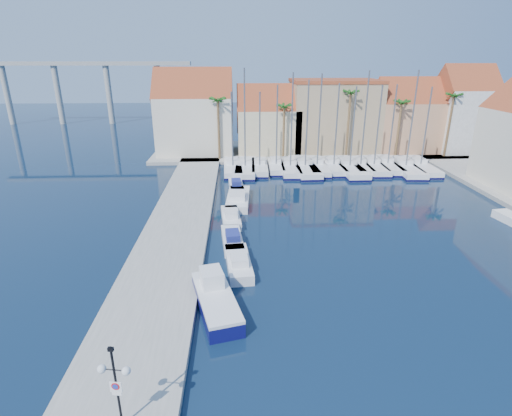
% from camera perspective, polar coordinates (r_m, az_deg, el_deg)
% --- Properties ---
extents(ground, '(260.00, 260.00, 0.00)m').
position_cam_1_polar(ground, '(24.96, 5.44, -17.35)').
color(ground, black).
rests_on(ground, ground).
extents(quay_west, '(6.00, 77.00, 0.50)m').
position_cam_1_polar(quay_west, '(36.68, -11.62, -4.04)').
color(quay_west, gray).
rests_on(quay_west, ground).
extents(shore_north, '(54.00, 16.00, 0.50)m').
position_cam_1_polar(shore_north, '(70.34, 8.25, 8.12)').
color(shore_north, gray).
rests_on(shore_north, ground).
extents(lamp_post, '(1.40, 0.54, 4.15)m').
position_cam_1_polar(lamp_post, '(18.52, -19.53, -21.63)').
color(lamp_post, black).
rests_on(lamp_post, quay_west).
extents(fishing_boat, '(3.68, 6.76, 2.25)m').
position_cam_1_polar(fishing_boat, '(26.55, -5.81, -12.77)').
color(fishing_boat, '#0D0D4F').
rests_on(fishing_boat, ground).
extents(motorboat_west_0, '(2.28, 5.68, 1.40)m').
position_cam_1_polar(motorboat_west_0, '(31.08, -2.49, -7.83)').
color(motorboat_west_0, white).
rests_on(motorboat_west_0, ground).
extents(motorboat_west_1, '(2.11, 5.29, 1.40)m').
position_cam_1_polar(motorboat_west_1, '(34.87, -3.40, -4.51)').
color(motorboat_west_1, white).
rests_on(motorboat_west_1, ground).
extents(motorboat_west_2, '(2.14, 5.41, 1.40)m').
position_cam_1_polar(motorboat_west_2, '(39.58, -3.62, -1.35)').
color(motorboat_west_2, white).
rests_on(motorboat_west_2, ground).
extents(motorboat_west_3, '(2.85, 7.63, 1.40)m').
position_cam_1_polar(motorboat_west_3, '(44.86, -2.58, 1.38)').
color(motorboat_west_3, white).
rests_on(motorboat_west_3, ground).
extents(motorboat_west_4, '(1.99, 5.18, 1.40)m').
position_cam_1_polar(motorboat_west_4, '(49.36, -2.85, 3.20)').
color(motorboat_west_4, white).
rests_on(motorboat_west_4, ground).
extents(sailboat_0, '(2.81, 9.66, 11.09)m').
position_cam_1_polar(sailboat_0, '(57.70, -3.33, 5.85)').
color(sailboat_0, white).
rests_on(sailboat_0, ground).
extents(sailboat_1, '(3.22, 10.66, 14.09)m').
position_cam_1_polar(sailboat_1, '(57.50, -1.54, 5.85)').
color(sailboat_1, white).
rests_on(sailboat_1, ground).
extents(sailboat_2, '(2.61, 8.66, 11.04)m').
position_cam_1_polar(sailboat_2, '(57.67, 0.52, 5.89)').
color(sailboat_2, white).
rests_on(sailboat_2, ground).
extents(sailboat_3, '(2.32, 8.12, 11.93)m').
position_cam_1_polar(sailboat_3, '(58.27, 2.87, 6.05)').
color(sailboat_3, white).
rests_on(sailboat_3, ground).
extents(sailboat_4, '(2.94, 9.95, 13.53)m').
position_cam_1_polar(sailboat_4, '(57.78, 4.87, 5.86)').
color(sailboat_4, white).
rests_on(sailboat_4, ground).
extents(sailboat_5, '(3.37, 11.54, 12.60)m').
position_cam_1_polar(sailboat_5, '(58.24, 6.90, 5.87)').
color(sailboat_5, white).
rests_on(sailboat_5, ground).
extents(sailboat_6, '(2.96, 10.07, 13.36)m').
position_cam_1_polar(sailboat_6, '(58.88, 8.62, 5.98)').
color(sailboat_6, white).
rests_on(sailboat_6, ground).
extents(sailboat_7, '(2.45, 9.19, 12.13)m').
position_cam_1_polar(sailboat_7, '(59.34, 10.92, 5.95)').
color(sailboat_7, white).
rests_on(sailboat_7, ground).
extents(sailboat_8, '(3.27, 11.55, 11.77)m').
position_cam_1_polar(sailboat_8, '(59.19, 13.06, 5.71)').
color(sailboat_8, white).
rests_on(sailboat_8, ground).
extents(sailboat_9, '(2.62, 8.91, 13.75)m').
position_cam_1_polar(sailboat_9, '(60.13, 14.58, 5.88)').
color(sailboat_9, white).
rests_on(sailboat_9, ground).
extents(sailboat_10, '(3.03, 9.99, 11.90)m').
position_cam_1_polar(sailboat_10, '(60.83, 16.34, 5.83)').
color(sailboat_10, white).
rests_on(sailboat_10, ground).
extents(sailboat_11, '(2.88, 9.92, 11.93)m').
position_cam_1_polar(sailboat_11, '(61.93, 18.12, 5.89)').
color(sailboat_11, white).
rests_on(sailboat_11, ground).
extents(sailboat_12, '(3.74, 11.44, 13.83)m').
position_cam_1_polar(sailboat_12, '(61.60, 20.41, 5.54)').
color(sailboat_12, white).
rests_on(sailboat_12, ground).
extents(sailboat_13, '(2.94, 10.47, 11.66)m').
position_cam_1_polar(sailboat_13, '(62.89, 22.21, 5.59)').
color(sailboat_13, white).
rests_on(sailboat_13, ground).
extents(building_0, '(12.30, 9.00, 13.50)m').
position_cam_1_polar(building_0, '(67.35, -8.72, 12.97)').
color(building_0, beige).
rests_on(building_0, shore_north).
extents(building_1, '(10.30, 8.00, 11.00)m').
position_cam_1_polar(building_1, '(67.38, 1.78, 12.13)').
color(building_1, '#C8B68D').
rests_on(building_1, shore_north).
extents(building_2, '(14.20, 10.20, 11.50)m').
position_cam_1_polar(building_2, '(69.93, 10.98, 12.89)').
color(building_2, tan).
rests_on(building_2, shore_north).
extents(building_3, '(10.30, 8.00, 12.00)m').
position_cam_1_polar(building_3, '(72.77, 20.57, 11.95)').
color(building_3, tan).
rests_on(building_3, shore_north).
extents(building_4, '(8.30, 8.00, 14.00)m').
position_cam_1_polar(building_4, '(75.71, 27.39, 12.13)').
color(building_4, silver).
rests_on(building_4, shore_north).
extents(palm_0, '(2.60, 2.60, 10.15)m').
position_cam_1_polar(palm_0, '(61.80, -5.49, 14.81)').
color(palm_0, brown).
rests_on(palm_0, shore_north).
extents(palm_1, '(2.60, 2.60, 9.15)m').
position_cam_1_polar(palm_1, '(62.26, 4.06, 14.02)').
color(palm_1, brown).
rests_on(palm_1, shore_north).
extents(palm_2, '(2.60, 2.60, 11.15)m').
position_cam_1_polar(palm_2, '(64.00, 13.37, 15.41)').
color(palm_2, brown).
rests_on(palm_2, shore_north).
extents(palm_3, '(2.60, 2.60, 9.65)m').
position_cam_1_polar(palm_3, '(66.72, 20.08, 13.72)').
color(palm_3, brown).
rests_on(palm_3, shore_north).
extents(palm_4, '(2.60, 2.60, 10.65)m').
position_cam_1_polar(palm_4, '(70.05, 26.41, 13.91)').
color(palm_4, brown).
rests_on(palm_4, shore_north).
extents(viaduct, '(48.00, 2.20, 14.45)m').
position_cam_1_polar(viaduct, '(107.71, -23.16, 16.44)').
color(viaduct, '#9E9E99').
rests_on(viaduct, ground).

